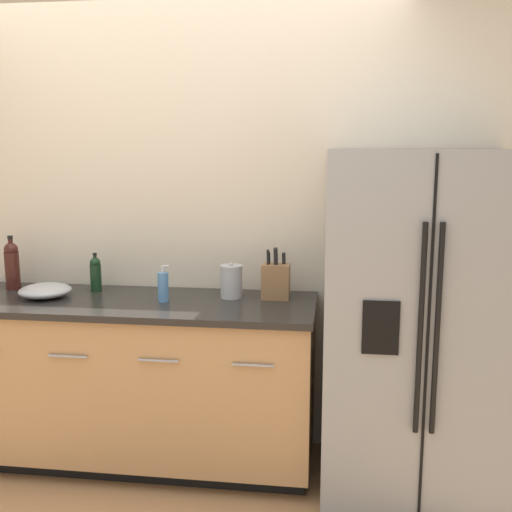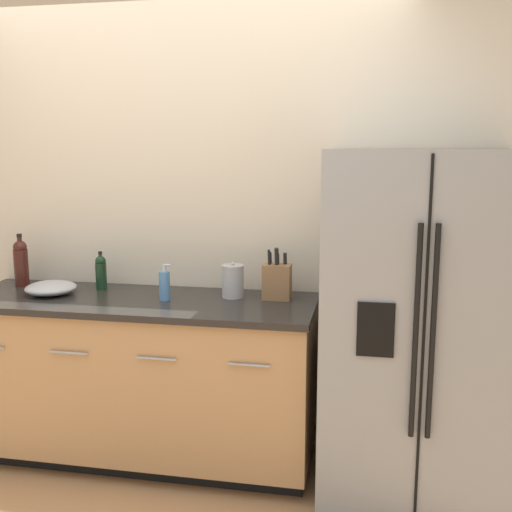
{
  "view_description": "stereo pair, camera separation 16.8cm",
  "coord_description": "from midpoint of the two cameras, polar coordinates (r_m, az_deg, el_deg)",
  "views": [
    {
      "loc": [
        0.89,
        -2.15,
        1.7
      ],
      "look_at": [
        0.49,
        0.81,
        1.17
      ],
      "focal_mm": 42.0,
      "sensor_mm": 36.0,
      "label": 1
    },
    {
      "loc": [
        1.05,
        -2.13,
        1.7
      ],
      "look_at": [
        0.49,
        0.81,
        1.17
      ],
      "focal_mm": 42.0,
      "sensor_mm": 36.0,
      "label": 2
    }
  ],
  "objects": [
    {
      "name": "oil_bottle",
      "position": [
        3.48,
        -16.38,
        -1.62
      ],
      "size": [
        0.06,
        0.06,
        0.22
      ],
      "color": "black",
      "rests_on": "counter_unit"
    },
    {
      "name": "soap_dispenser",
      "position": [
        3.17,
        -10.3,
        -2.87
      ],
      "size": [
        0.06,
        0.06,
        0.19
      ],
      "color": "#4C7FB2",
      "rests_on": "counter_unit"
    },
    {
      "name": "steel_canister",
      "position": [
        3.21,
        -3.86,
        -2.43
      ],
      "size": [
        0.12,
        0.12,
        0.19
      ],
      "color": "#A3A3A5",
      "rests_on": "counter_unit"
    },
    {
      "name": "wall_back",
      "position": [
        3.46,
        -8.67,
        3.32
      ],
      "size": [
        10.0,
        0.05,
        2.6
      ],
      "color": "beige",
      "rests_on": "ground_plane"
    },
    {
      "name": "refrigerator",
      "position": [
        3.04,
        13.52,
        -6.4
      ],
      "size": [
        0.9,
        0.74,
        1.7
      ],
      "color": "gray",
      "rests_on": "ground_plane"
    },
    {
      "name": "mixing_bowl",
      "position": [
        3.44,
        -20.77,
        -3.11
      ],
      "size": [
        0.28,
        0.28,
        0.07
      ],
      "color": "#A3A3A5",
      "rests_on": "counter_unit"
    },
    {
      "name": "wine_bottle",
      "position": [
        3.69,
        -23.44,
        -0.76
      ],
      "size": [
        0.08,
        0.08,
        0.31
      ],
      "color": "#3D1914",
      "rests_on": "counter_unit"
    },
    {
      "name": "counter_unit",
      "position": [
        3.4,
        -12.77,
        -11.47
      ],
      "size": [
        1.93,
        0.64,
        0.92
      ],
      "color": "black",
      "rests_on": "ground_plane"
    },
    {
      "name": "knife_block",
      "position": [
        3.17,
        0.37,
        -2.36
      ],
      "size": [
        0.15,
        0.11,
        0.28
      ],
      "color": "olive",
      "rests_on": "counter_unit"
    }
  ]
}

